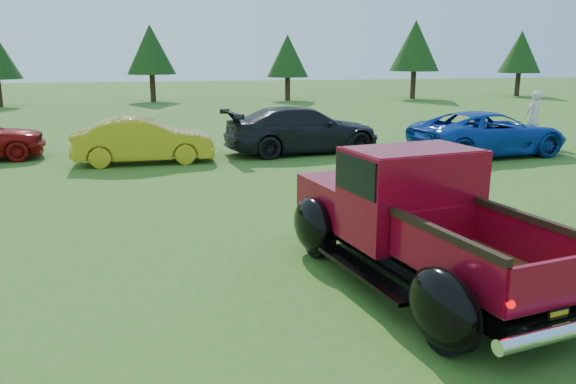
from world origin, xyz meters
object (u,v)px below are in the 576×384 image
(tree_east, at_px, (415,46))
(show_car_grey, at_px, (303,130))
(tree_mid_left, at_px, (151,50))
(tree_far_east, at_px, (521,52))
(show_car_blue, at_px, (488,133))
(spectator, at_px, (533,118))
(show_car_yellow, at_px, (144,141))
(pickup_truck, at_px, (409,216))
(tree_mid_right, at_px, (288,56))

(tree_east, height_order, show_car_grey, tree_east)
(tree_mid_left, height_order, tree_east, tree_east)
(tree_east, height_order, tree_far_east, tree_east)
(show_car_blue, xyz_separation_m, spectator, (2.69, 1.60, 0.25))
(spectator, bearing_deg, show_car_grey, -19.96)
(spectator, bearing_deg, tree_mid_left, -77.52)
(spectator, bearing_deg, show_car_yellow, -16.26)
(pickup_truck, xyz_separation_m, spectator, (9.27, 10.27, 0.06))
(show_car_yellow, distance_m, show_car_grey, 5.02)
(tree_east, xyz_separation_m, pickup_truck, (-14.02, -30.49, -2.78))
(tree_mid_right, distance_m, show_car_yellow, 23.25)
(tree_mid_left, bearing_deg, show_car_blue, -65.65)
(tree_mid_left, distance_m, pickup_truck, 32.33)
(show_car_blue, bearing_deg, show_car_yellow, 77.58)
(tree_far_east, distance_m, spectator, 25.39)
(tree_mid_left, distance_m, show_car_yellow, 22.50)
(tree_mid_left, height_order, spectator, tree_mid_left)
(tree_east, bearing_deg, tree_far_east, 6.34)
(tree_far_east, height_order, show_car_blue, tree_far_east)
(tree_mid_left, xyz_separation_m, spectator, (13.25, -21.72, -2.45))
(pickup_truck, distance_m, spectator, 13.83)
(show_car_grey, bearing_deg, show_car_blue, -115.51)
(show_car_grey, height_order, spectator, spectator)
(show_car_yellow, bearing_deg, tree_mid_left, -1.08)
(tree_east, distance_m, pickup_truck, 33.67)
(tree_far_east, distance_m, show_car_blue, 28.25)
(tree_mid_left, distance_m, tree_far_east, 27.00)
(tree_far_east, distance_m, pickup_truck, 39.08)
(show_car_yellow, height_order, spectator, spectator)
(tree_east, bearing_deg, spectator, -103.21)
(show_car_blue, height_order, spectator, spectator)
(tree_mid_right, height_order, tree_far_east, tree_far_east)
(tree_far_east, xyz_separation_m, show_car_blue, (-16.44, -22.82, -2.56))
(tree_mid_left, xyz_separation_m, tree_east, (18.00, -1.50, 0.27))
(tree_east, relative_size, show_car_blue, 1.09)
(show_car_grey, bearing_deg, tree_mid_left, 5.12)
(tree_mid_right, bearing_deg, tree_far_east, 1.59)
(tree_mid_left, relative_size, tree_mid_right, 1.14)
(tree_east, bearing_deg, pickup_truck, -114.70)
(tree_mid_right, bearing_deg, show_car_blue, -86.01)
(tree_east, xyz_separation_m, show_car_grey, (-12.99, -20.07, -2.92))
(pickup_truck, relative_size, show_car_blue, 1.06)
(show_car_blue, bearing_deg, tree_mid_left, 17.34)
(tree_mid_left, relative_size, show_car_yellow, 1.26)
(tree_mid_right, relative_size, tree_far_east, 0.92)
(pickup_truck, relative_size, show_car_grey, 1.03)
(tree_mid_right, bearing_deg, show_car_grey, -100.98)
(tree_east, xyz_separation_m, show_car_yellow, (-17.95, -20.83, -3.00))
(tree_east, xyz_separation_m, tree_far_east, (9.00, 1.00, -0.41))
(show_car_blue, bearing_deg, tree_far_east, -42.78)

